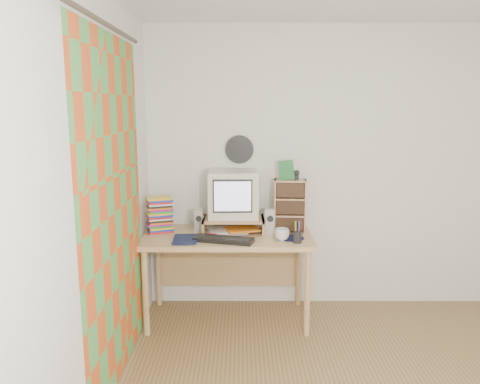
{
  "coord_description": "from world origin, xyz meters",
  "views": [
    {
      "loc": [
        -0.91,
        -2.39,
        1.82
      ],
      "look_at": [
        -0.92,
        1.33,
        1.12
      ],
      "focal_mm": 35.0,
      "sensor_mm": 36.0,
      "label": 1
    }
  ],
  "objects_px": {
    "mug": "(282,234)",
    "dvd_stack": "(160,216)",
    "keyboard": "(224,240)",
    "crt_monitor": "(233,194)",
    "desk": "(228,248)",
    "cd_rack": "(290,206)",
    "diary": "(173,238)"
  },
  "relations": [
    {
      "from": "mug",
      "to": "dvd_stack",
      "type": "bearing_deg",
      "value": 166.23
    },
    {
      "from": "keyboard",
      "to": "dvd_stack",
      "type": "relative_size",
      "value": 1.68
    },
    {
      "from": "desk",
      "to": "keyboard",
      "type": "distance_m",
      "value": 0.3
    },
    {
      "from": "dvd_stack",
      "to": "diary",
      "type": "height_order",
      "value": "dvd_stack"
    },
    {
      "from": "cd_rack",
      "to": "desk",
      "type": "bearing_deg",
      "value": -171.16
    },
    {
      "from": "crt_monitor",
      "to": "keyboard",
      "type": "bearing_deg",
      "value": -103.03
    },
    {
      "from": "desk",
      "to": "keyboard",
      "type": "height_order",
      "value": "keyboard"
    },
    {
      "from": "keyboard",
      "to": "mug",
      "type": "xyz_separation_m",
      "value": [
        0.47,
        0.04,
        0.03
      ]
    },
    {
      "from": "desk",
      "to": "keyboard",
      "type": "xyz_separation_m",
      "value": [
        -0.02,
        -0.26,
        0.15
      ]
    },
    {
      "from": "dvd_stack",
      "to": "diary",
      "type": "relative_size",
      "value": 1.21
    },
    {
      "from": "keyboard",
      "to": "mug",
      "type": "distance_m",
      "value": 0.47
    },
    {
      "from": "keyboard",
      "to": "dvd_stack",
      "type": "distance_m",
      "value": 0.64
    },
    {
      "from": "crt_monitor",
      "to": "diary",
      "type": "height_order",
      "value": "crt_monitor"
    },
    {
      "from": "desk",
      "to": "mug",
      "type": "xyz_separation_m",
      "value": [
        0.44,
        -0.22,
        0.18
      ]
    },
    {
      "from": "crt_monitor",
      "to": "diary",
      "type": "bearing_deg",
      "value": -146.96
    },
    {
      "from": "desk",
      "to": "cd_rack",
      "type": "xyz_separation_m",
      "value": [
        0.53,
        0.05,
        0.36
      ]
    },
    {
      "from": "cd_rack",
      "to": "dvd_stack",
      "type": "bearing_deg",
      "value": -175.33
    },
    {
      "from": "keyboard",
      "to": "diary",
      "type": "relative_size",
      "value": 2.02
    },
    {
      "from": "dvd_stack",
      "to": "crt_monitor",
      "type": "bearing_deg",
      "value": -13.99
    },
    {
      "from": "desk",
      "to": "dvd_stack",
      "type": "bearing_deg",
      "value": 177.11
    },
    {
      "from": "desk",
      "to": "crt_monitor",
      "type": "xyz_separation_m",
      "value": [
        0.05,
        0.09,
        0.45
      ]
    },
    {
      "from": "crt_monitor",
      "to": "diary",
      "type": "xyz_separation_m",
      "value": [
        -0.47,
        -0.33,
        -0.29
      ]
    },
    {
      "from": "keyboard",
      "to": "diary",
      "type": "bearing_deg",
      "value": -167.53
    },
    {
      "from": "crt_monitor",
      "to": "mug",
      "type": "relative_size",
      "value": 3.5
    },
    {
      "from": "crt_monitor",
      "to": "dvd_stack",
      "type": "relative_size",
      "value": 1.48
    },
    {
      "from": "cd_rack",
      "to": "mug",
      "type": "bearing_deg",
      "value": -104.46
    },
    {
      "from": "desk",
      "to": "crt_monitor",
      "type": "relative_size",
      "value": 3.35
    },
    {
      "from": "crt_monitor",
      "to": "dvd_stack",
      "type": "height_order",
      "value": "crt_monitor"
    },
    {
      "from": "desk",
      "to": "diary",
      "type": "relative_size",
      "value": 5.97
    },
    {
      "from": "diary",
      "to": "keyboard",
      "type": "bearing_deg",
      "value": -5.3
    },
    {
      "from": "dvd_stack",
      "to": "cd_rack",
      "type": "bearing_deg",
      "value": -18.33
    },
    {
      "from": "mug",
      "to": "diary",
      "type": "height_order",
      "value": "mug"
    }
  ]
}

